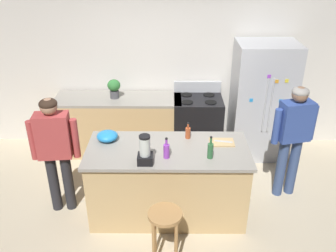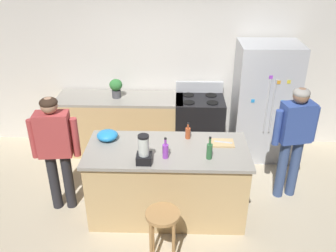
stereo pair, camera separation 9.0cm
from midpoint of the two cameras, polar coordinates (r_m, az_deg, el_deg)
The scene contains 17 objects.
ground_plane at distance 4.85m, azimuth -0.57°, elevation -13.29°, with size 14.00×14.00×0.00m, color beige.
back_wall at distance 5.91m, azimuth -0.32°, elevation 9.54°, with size 8.00×0.10×2.70m, color silver.
kitchen_island at distance 4.56m, azimuth -0.60°, elevation -8.73°, with size 1.95×0.88×0.95m.
back_counter_run at distance 5.94m, azimuth -8.08°, elevation 0.21°, with size 2.00×0.64×0.95m.
refrigerator at distance 5.81m, azimuth 14.13°, elevation 3.81°, with size 0.90×0.73×1.84m.
stove_range at distance 5.86m, azimuth 4.20°, elevation 0.15°, with size 0.76×0.65×1.13m.
person_by_island_left at distance 4.59m, azimuth -17.96°, elevation -2.99°, with size 0.60×0.26×1.57m.
person_by_sink_right at distance 4.89m, azimuth 18.68°, elevation -0.94°, with size 0.60×0.30×1.58m.
bar_stool at distance 3.91m, azimuth -1.15°, elevation -15.22°, with size 0.36×0.36×0.67m.
potted_plant at distance 5.69m, azimuth -8.97°, elevation 6.03°, with size 0.20×0.20×0.30m.
blender_appliance at distance 3.97m, azimuth -4.30°, elevation -4.05°, with size 0.17×0.17×0.34m.
bottle_cooking_sauce at distance 4.49m, azimuth 2.60°, elevation -1.02°, with size 0.06×0.06×0.22m.
bottle_olive_oil at distance 4.09m, azimuth 6.08°, elevation -3.82°, with size 0.07×0.07×0.28m.
bottle_soda at distance 4.08m, azimuth -0.88°, elevation -3.89°, with size 0.07×0.07×0.26m.
mixing_bowl at distance 4.51m, azimuth -10.13°, elevation -1.57°, with size 0.26×0.26×0.12m, color #268CD8.
cutting_board at distance 4.45m, azimuth 7.91°, elevation -2.58°, with size 0.30×0.20×0.02m, color tan.
chef_knife at distance 4.44m, azimuth 8.17°, elevation -2.43°, with size 0.22×0.03×0.01m, color #B7BABF.
Camera 1 is at (0.03, -3.68, 3.16)m, focal length 38.59 mm.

